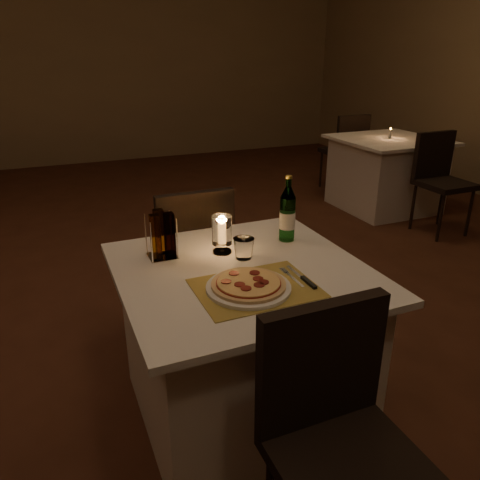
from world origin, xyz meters
name	(u,v)px	position (x,y,z in m)	size (l,w,h in m)	color
floor	(189,335)	(0.00, 0.00, -0.01)	(8.00, 10.00, 0.02)	#4B2618
wall_back	(78,56)	(0.00, 5.01, 1.50)	(8.00, 0.02, 3.00)	#897150
main_table	(242,343)	(0.04, -0.72, 0.37)	(1.00, 1.00, 0.74)	silver
chair_near	(336,423)	(0.04, -1.43, 0.55)	(0.42, 0.42, 0.90)	black
chair_far	(192,248)	(0.04, 0.00, 0.55)	(0.42, 0.42, 0.90)	black
placemat	(256,288)	(0.02, -0.90, 0.74)	(0.45, 0.34, 0.00)	#A48A39
plate	(248,287)	(-0.01, -0.90, 0.75)	(0.32, 0.32, 0.01)	white
pizza	(248,284)	(-0.01, -0.90, 0.77)	(0.28, 0.28, 0.02)	#D8B77F
fork	(290,276)	(0.18, -0.86, 0.75)	(0.02, 0.18, 0.00)	silver
knife	(306,280)	(0.22, -0.92, 0.75)	(0.02, 0.22, 0.01)	black
tumbler	(244,248)	(0.08, -0.62, 0.79)	(0.09, 0.09, 0.09)	white
water_bottle	(287,215)	(0.36, -0.51, 0.87)	(0.07, 0.07, 0.31)	#58A257
hurricane_candle	(222,231)	(0.02, -0.53, 0.84)	(0.09, 0.09, 0.17)	white
cruet_caddy	(162,237)	(-0.23, -0.48, 0.84)	(0.12, 0.12, 0.21)	white
neighbor_table_right	(385,174)	(2.63, 1.51, 0.37)	(1.00, 1.00, 0.74)	silver
neighbor_chair_ra	(439,172)	(2.63, 0.80, 0.55)	(0.42, 0.42, 0.90)	black
neighbor_chair_rb	(347,145)	(2.63, 2.23, 0.55)	(0.42, 0.42, 0.90)	black
neighbor_candle_right	(390,134)	(2.63, 1.51, 0.79)	(0.03, 0.03, 0.11)	white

